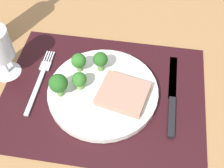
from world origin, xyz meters
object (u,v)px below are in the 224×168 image
object	(u,v)px
fork	(40,80)
plate	(103,92)
knife	(172,100)
steak	(123,94)

from	to	relation	value
fork	plate	bearing A→B (deg)	-3.92
fork	knife	size ratio (longest dim) A/B	0.83
steak	knife	xyz separation A→B (cm)	(10.91, 1.66, -2.31)
steak	knife	distance (cm)	11.27
steak	knife	size ratio (longest dim) A/B	0.45
plate	knife	bearing A→B (deg)	1.95
steak	plate	bearing A→B (deg)	166.48
fork	steak	bearing A→B (deg)	-5.88
knife	fork	bearing A→B (deg)	-178.60
plate	steak	distance (cm)	5.18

